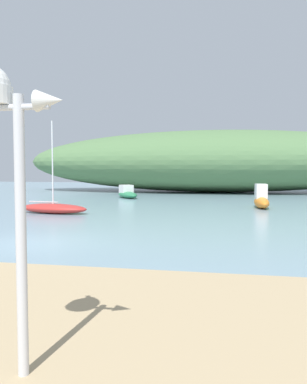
{
  "coord_description": "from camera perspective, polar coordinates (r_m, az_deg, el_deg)",
  "views": [
    {
      "loc": [
        6.59,
        -12.34,
        2.52
      ],
      "look_at": [
        3.11,
        5.62,
        1.46
      ],
      "focal_mm": 37.0,
      "sensor_mm": 36.0,
      "label": 1
    }
  ],
  "objects": [
    {
      "name": "motorboat_by_sandbar",
      "position": [
        34.77,
        -3.82,
        -0.17
      ],
      "size": [
        2.99,
        3.63,
        1.13
      ],
      "color": "#287A4C",
      "rests_on": "ground"
    },
    {
      "name": "motorboat_near_shore",
      "position": [
        26.62,
        15.28,
        -1.04
      ],
      "size": [
        1.08,
        3.12,
        1.56
      ],
      "color": "orange",
      "rests_on": "ground"
    },
    {
      "name": "distant_hill",
      "position": [
        44.31,
        8.66,
        4.41
      ],
      "size": [
        42.82,
        12.96,
        6.8
      ],
      "primitive_type": "ellipsoid",
      "color": "#517547",
      "rests_on": "ground"
    },
    {
      "name": "sailboat_outer_mooring",
      "position": [
        23.34,
        -14.27,
        -2.25
      ],
      "size": [
        4.41,
        1.98,
        5.26
      ],
      "color": "#B72D28",
      "rests_on": "ground"
    },
    {
      "name": "ground_plane",
      "position": [
        14.22,
        -16.99,
        -7.06
      ],
      "size": [
        120.0,
        120.0,
        0.0
      ],
      "primitive_type": "plane",
      "color": "#7A99A8"
    }
  ]
}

